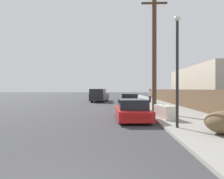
# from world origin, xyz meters

# --- Properties ---
(sidewalk_curb) EXTENTS (4.20, 63.00, 0.12)m
(sidewalk_curb) POSITION_xyz_m (5.30, 23.50, 0.06)
(sidewalk_curb) COLOR gray
(sidewalk_curb) RESTS_ON ground
(discarded_fridge) EXTENTS (0.97, 1.77, 0.76)m
(discarded_fridge) POSITION_xyz_m (3.81, 8.48, 0.49)
(discarded_fridge) COLOR silver
(discarded_fridge) RESTS_ON sidewalk_curb
(parked_sports_car_red) EXTENTS (2.00, 4.37, 1.20)m
(parked_sports_car_red) POSITION_xyz_m (1.96, 8.62, 0.55)
(parked_sports_car_red) COLOR red
(parked_sports_car_red) RESTS_ON ground
(car_parked_mid) EXTENTS (1.86, 4.04, 1.30)m
(car_parked_mid) POSITION_xyz_m (2.30, 18.27, 0.61)
(car_parked_mid) COLOR black
(car_parked_mid) RESTS_ON ground
(pickup_truck) EXTENTS (2.38, 5.89, 1.80)m
(pickup_truck) POSITION_xyz_m (-1.58, 25.27, 0.90)
(pickup_truck) COLOR #232328
(pickup_truck) RESTS_ON ground
(utility_pole) EXTENTS (1.80, 0.31, 8.54)m
(utility_pole) POSITION_xyz_m (3.70, 11.22, 4.50)
(utility_pole) COLOR #4C3826
(utility_pole) RESTS_ON sidewalk_curb
(street_lamp) EXTENTS (0.26, 0.26, 4.82)m
(street_lamp) POSITION_xyz_m (3.72, 5.78, 2.91)
(street_lamp) COLOR #232326
(street_lamp) RESTS_ON sidewalk_curb
(wooden_fence) EXTENTS (0.08, 38.33, 1.61)m
(wooden_fence) POSITION_xyz_m (7.25, 17.52, 0.93)
(wooden_fence) COLOR brown
(wooden_fence) RESTS_ON sidewalk_curb
(building_right_house) EXTENTS (6.00, 14.27, 4.39)m
(building_right_house) POSITION_xyz_m (12.42, 21.52, 2.19)
(building_right_house) COLOR beige
(building_right_house) RESTS_ON ground
(pedestrian) EXTENTS (0.34, 0.34, 1.69)m
(pedestrian) POSITION_xyz_m (5.07, 22.14, 0.99)
(pedestrian) COLOR #282D42
(pedestrian) RESTS_ON sidewalk_curb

